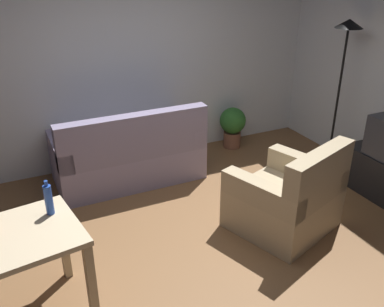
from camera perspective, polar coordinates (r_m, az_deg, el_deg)
ground_plane at (r=4.03m, az=1.81°, el=-12.90°), size 5.20×4.40×0.02m
wall_rear at (r=5.33m, az=-9.05°, el=12.81°), size 5.20×0.10×2.70m
couch at (r=5.06m, az=-8.42°, el=-0.38°), size 1.69×0.84×0.92m
torchiere_lamp at (r=5.36m, az=19.77°, el=12.41°), size 0.32×0.32×1.81m
potted_plant at (r=5.90m, az=5.47°, el=3.88°), size 0.36×0.36×0.57m
armchair at (r=4.24m, az=12.77°, el=-5.99°), size 1.12×1.09×0.92m
bottle_blue at (r=3.23m, az=-18.68°, el=-5.84°), size 0.06×0.06×0.27m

